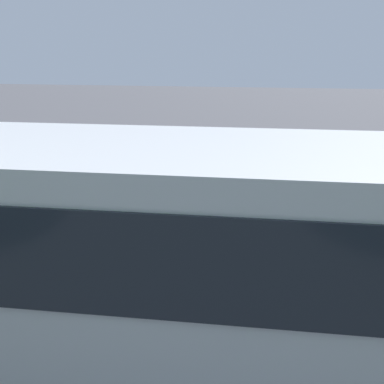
% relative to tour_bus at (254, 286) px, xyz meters
% --- Properties ---
extents(ground_plane, '(80.00, 80.00, 0.00)m').
position_rel_tour_bus_xyz_m(ground_plane, '(1.13, -5.24, -1.65)').
color(ground_plane, '#424247').
extents(tour_bus, '(11.38, 2.66, 3.25)m').
position_rel_tour_bus_xyz_m(tour_bus, '(0.00, 0.00, 0.00)').
color(tour_bus, '#B7BABF').
rests_on(tour_bus, ground_plane).
extents(spectator_far_left, '(0.58, 0.36, 1.71)m').
position_rel_tour_bus_xyz_m(spectator_far_left, '(-2.06, -2.96, -0.63)').
color(spectator_far_left, black).
rests_on(spectator_far_left, ground_plane).
extents(spectator_left, '(0.58, 0.34, 1.80)m').
position_rel_tour_bus_xyz_m(spectator_left, '(-0.91, -2.84, -0.57)').
color(spectator_left, black).
rests_on(spectator_left, ground_plane).
extents(spectator_centre, '(0.57, 0.33, 1.65)m').
position_rel_tour_bus_xyz_m(spectator_centre, '(0.42, -2.97, -0.67)').
color(spectator_centre, '#473823').
rests_on(spectator_centre, ground_plane).
extents(spectator_right, '(0.58, 0.36, 1.78)m').
position_rel_tour_bus_xyz_m(spectator_right, '(1.59, -3.13, -0.58)').
color(spectator_right, black).
rests_on(spectator_right, ground_plane).
extents(spectator_far_right, '(0.58, 0.35, 1.82)m').
position_rel_tour_bus_xyz_m(spectator_far_right, '(2.96, -2.93, -0.56)').
color(spectator_far_right, black).
rests_on(spectator_far_right, ground_plane).
extents(parked_motorcycle_silver, '(2.05, 0.58, 0.99)m').
position_rel_tour_bus_xyz_m(parked_motorcycle_silver, '(1.25, -2.14, -1.16)').
color(parked_motorcycle_silver, black).
rests_on(parked_motorcycle_silver, ground_plane).
extents(stunt_motorcycle, '(2.05, 0.58, 1.23)m').
position_rel_tour_bus_xyz_m(stunt_motorcycle, '(4.90, -8.40, -1.03)').
color(stunt_motorcycle, black).
rests_on(stunt_motorcycle, ground_plane).
extents(traffic_cone, '(0.34, 0.34, 0.63)m').
position_rel_tour_bus_xyz_m(traffic_cone, '(2.76, -6.96, -1.34)').
color(traffic_cone, orange).
rests_on(traffic_cone, ground_plane).
extents(bay_line_a, '(0.25, 4.04, 0.01)m').
position_rel_tour_bus_xyz_m(bay_line_a, '(-2.00, -6.71, -1.64)').
color(bay_line_a, white).
rests_on(bay_line_a, ground_plane).
extents(bay_line_b, '(0.28, 4.80, 0.01)m').
position_rel_tour_bus_xyz_m(bay_line_b, '(0.57, -6.71, -1.64)').
color(bay_line_b, white).
rests_on(bay_line_b, ground_plane).
extents(bay_line_c, '(0.24, 3.82, 0.01)m').
position_rel_tour_bus_xyz_m(bay_line_c, '(3.14, -6.71, -1.64)').
color(bay_line_c, white).
rests_on(bay_line_c, ground_plane).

